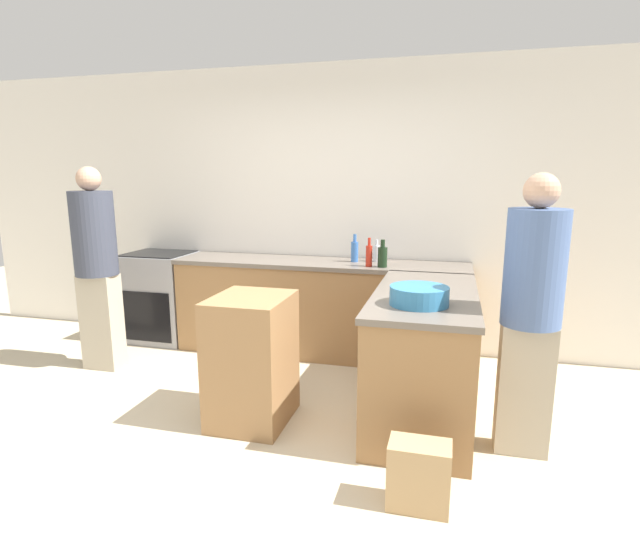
{
  "coord_description": "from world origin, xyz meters",
  "views": [
    {
      "loc": [
        1.17,
        -2.63,
        1.67
      ],
      "look_at": [
        0.28,
        0.76,
        0.94
      ],
      "focal_mm": 28.0,
      "sensor_mm": 36.0,
      "label": 1
    }
  ],
  "objects_px": {
    "hot_sauce_bottle": "(369,255)",
    "person_by_range": "(96,262)",
    "mixing_bowl": "(419,296)",
    "water_bottle_blue": "(355,251)",
    "wine_bottle_dark": "(382,256)",
    "paper_bag": "(419,475)",
    "island_table": "(252,360)",
    "person_at_peninsula": "(531,307)",
    "range_oven": "(161,296)",
    "vinegar_bottle_clear": "(376,253)"
  },
  "relations": [
    {
      "from": "water_bottle_blue",
      "to": "person_at_peninsula",
      "type": "relative_size",
      "value": 0.15
    },
    {
      "from": "island_table",
      "to": "range_oven",
      "type": "bearing_deg",
      "value": 138.29
    },
    {
      "from": "water_bottle_blue",
      "to": "island_table",
      "type": "bearing_deg",
      "value": -105.79
    },
    {
      "from": "mixing_bowl",
      "to": "vinegar_bottle_clear",
      "type": "relative_size",
      "value": 1.77
    },
    {
      "from": "mixing_bowl",
      "to": "person_at_peninsula",
      "type": "distance_m",
      "value": 0.65
    },
    {
      "from": "mixing_bowl",
      "to": "wine_bottle_dark",
      "type": "xyz_separation_m",
      "value": [
        -0.4,
        1.24,
        0.04
      ]
    },
    {
      "from": "range_oven",
      "to": "vinegar_bottle_clear",
      "type": "height_order",
      "value": "vinegar_bottle_clear"
    },
    {
      "from": "mixing_bowl",
      "to": "vinegar_bottle_clear",
      "type": "xyz_separation_m",
      "value": [
        -0.49,
        1.52,
        0.02
      ]
    },
    {
      "from": "range_oven",
      "to": "hot_sauce_bottle",
      "type": "distance_m",
      "value": 2.26
    },
    {
      "from": "vinegar_bottle_clear",
      "to": "person_by_range",
      "type": "relative_size",
      "value": 0.12
    },
    {
      "from": "wine_bottle_dark",
      "to": "water_bottle_blue",
      "type": "distance_m",
      "value": 0.36
    },
    {
      "from": "range_oven",
      "to": "wine_bottle_dark",
      "type": "height_order",
      "value": "wine_bottle_dark"
    },
    {
      "from": "island_table",
      "to": "person_by_range",
      "type": "xyz_separation_m",
      "value": [
        -1.65,
        0.58,
        0.51
      ]
    },
    {
      "from": "island_table",
      "to": "person_at_peninsula",
      "type": "bearing_deg",
      "value": 1.72
    },
    {
      "from": "island_table",
      "to": "wine_bottle_dark",
      "type": "height_order",
      "value": "wine_bottle_dark"
    },
    {
      "from": "person_at_peninsula",
      "to": "paper_bag",
      "type": "bearing_deg",
      "value": -128.71
    },
    {
      "from": "water_bottle_blue",
      "to": "paper_bag",
      "type": "height_order",
      "value": "water_bottle_blue"
    },
    {
      "from": "wine_bottle_dark",
      "to": "mixing_bowl",
      "type": "bearing_deg",
      "value": -72.27
    },
    {
      "from": "mixing_bowl",
      "to": "paper_bag",
      "type": "xyz_separation_m",
      "value": [
        0.08,
        -0.69,
        -0.78
      ]
    },
    {
      "from": "range_oven",
      "to": "vinegar_bottle_clear",
      "type": "bearing_deg",
      "value": 3.06
    },
    {
      "from": "hot_sauce_bottle",
      "to": "person_at_peninsula",
      "type": "bearing_deg",
      "value": -46.51
    },
    {
      "from": "paper_bag",
      "to": "person_at_peninsula",
      "type": "bearing_deg",
      "value": 51.29
    },
    {
      "from": "mixing_bowl",
      "to": "wine_bottle_dark",
      "type": "height_order",
      "value": "wine_bottle_dark"
    },
    {
      "from": "person_by_range",
      "to": "water_bottle_blue",
      "type": "bearing_deg",
      "value": 23.57
    },
    {
      "from": "island_table",
      "to": "paper_bag",
      "type": "xyz_separation_m",
      "value": [
        1.18,
        -0.66,
        -0.27
      ]
    },
    {
      "from": "water_bottle_blue",
      "to": "hot_sauce_bottle",
      "type": "bearing_deg",
      "value": -50.83
    },
    {
      "from": "range_oven",
      "to": "island_table",
      "type": "relative_size",
      "value": 1.03
    },
    {
      "from": "range_oven",
      "to": "person_by_range",
      "type": "bearing_deg",
      "value": -93.36
    },
    {
      "from": "person_at_peninsula",
      "to": "vinegar_bottle_clear",
      "type": "bearing_deg",
      "value": 127.25
    },
    {
      "from": "hot_sauce_bottle",
      "to": "paper_bag",
      "type": "relative_size",
      "value": 0.71
    },
    {
      "from": "mixing_bowl",
      "to": "person_by_range",
      "type": "height_order",
      "value": "person_by_range"
    },
    {
      "from": "island_table",
      "to": "person_at_peninsula",
      "type": "xyz_separation_m",
      "value": [
        1.75,
        0.05,
        0.48
      ]
    },
    {
      "from": "vinegar_bottle_clear",
      "to": "island_table",
      "type": "bearing_deg",
      "value": -111.6
    },
    {
      "from": "mixing_bowl",
      "to": "water_bottle_blue",
      "type": "distance_m",
      "value": 1.61
    },
    {
      "from": "hot_sauce_bottle",
      "to": "paper_bag",
      "type": "distance_m",
      "value": 2.19
    },
    {
      "from": "hot_sauce_bottle",
      "to": "person_by_range",
      "type": "height_order",
      "value": "person_by_range"
    },
    {
      "from": "person_by_range",
      "to": "paper_bag",
      "type": "bearing_deg",
      "value": -23.64
    },
    {
      "from": "person_by_range",
      "to": "person_at_peninsula",
      "type": "distance_m",
      "value": 3.44
    },
    {
      "from": "island_table",
      "to": "paper_bag",
      "type": "height_order",
      "value": "island_table"
    },
    {
      "from": "person_at_peninsula",
      "to": "island_table",
      "type": "bearing_deg",
      "value": -178.28
    },
    {
      "from": "island_table",
      "to": "mixing_bowl",
      "type": "height_order",
      "value": "mixing_bowl"
    },
    {
      "from": "island_table",
      "to": "wine_bottle_dark",
      "type": "distance_m",
      "value": 1.55
    },
    {
      "from": "paper_bag",
      "to": "island_table",
      "type": "bearing_deg",
      "value": 150.74
    },
    {
      "from": "wine_bottle_dark",
      "to": "person_by_range",
      "type": "distance_m",
      "value": 2.46
    },
    {
      "from": "island_table",
      "to": "hot_sauce_bottle",
      "type": "relative_size",
      "value": 3.51
    },
    {
      "from": "hot_sauce_bottle",
      "to": "person_at_peninsula",
      "type": "height_order",
      "value": "person_at_peninsula"
    },
    {
      "from": "island_table",
      "to": "paper_bag",
      "type": "relative_size",
      "value": 2.51
    },
    {
      "from": "mixing_bowl",
      "to": "island_table",
      "type": "bearing_deg",
      "value": -178.44
    },
    {
      "from": "person_by_range",
      "to": "person_at_peninsula",
      "type": "bearing_deg",
      "value": -8.8
    },
    {
      "from": "range_oven",
      "to": "hot_sauce_bottle",
      "type": "xyz_separation_m",
      "value": [
        2.19,
        -0.15,
        0.54
      ]
    }
  ]
}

